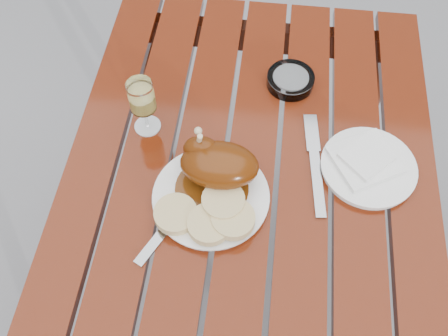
# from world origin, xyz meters

# --- Properties ---
(ground) EXTENTS (60.00, 60.00, 0.00)m
(ground) POSITION_xyz_m (0.00, 0.00, 0.00)
(ground) COLOR slate
(ground) RESTS_ON ground
(table) EXTENTS (0.80, 1.20, 0.75)m
(table) POSITION_xyz_m (0.00, 0.00, 0.38)
(table) COLOR maroon
(table) RESTS_ON ground
(dinner_plate) EXTENTS (0.32, 0.32, 0.02)m
(dinner_plate) POSITION_xyz_m (-0.07, -0.03, 0.76)
(dinner_plate) COLOR white
(dinner_plate) RESTS_ON table
(roast_duck) EXTENTS (0.17, 0.16, 0.12)m
(roast_duck) POSITION_xyz_m (-0.07, 0.02, 0.81)
(roast_duck) COLOR #542709
(roast_duck) RESTS_ON dinner_plate
(bread_dumplings) EXTENTS (0.20, 0.14, 0.03)m
(bread_dumplings) POSITION_xyz_m (-0.07, -0.08, 0.78)
(bread_dumplings) COLOR tan
(bread_dumplings) RESTS_ON dinner_plate
(wine_glass) EXTENTS (0.07, 0.07, 0.14)m
(wine_glass) POSITION_xyz_m (-0.24, 0.14, 0.82)
(wine_glass) COLOR #DBCC63
(wine_glass) RESTS_ON table
(side_plate) EXTENTS (0.23, 0.23, 0.02)m
(side_plate) POSITION_xyz_m (0.25, 0.09, 0.76)
(side_plate) COLOR white
(side_plate) RESTS_ON table
(napkin) EXTENTS (0.17, 0.17, 0.01)m
(napkin) POSITION_xyz_m (0.24, 0.10, 0.77)
(napkin) COLOR white
(napkin) RESTS_ON side_plate
(ashtray) EXTENTS (0.14, 0.14, 0.03)m
(ashtray) POSITION_xyz_m (0.07, 0.31, 0.76)
(ashtray) COLOR #B2B7BC
(ashtray) RESTS_ON table
(fork) EXTENTS (0.09, 0.16, 0.01)m
(fork) POSITION_xyz_m (-0.16, -0.11, 0.75)
(fork) COLOR gray
(fork) RESTS_ON table
(knife) EXTENTS (0.05, 0.23, 0.01)m
(knife) POSITION_xyz_m (0.14, 0.07, 0.75)
(knife) COLOR gray
(knife) RESTS_ON table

